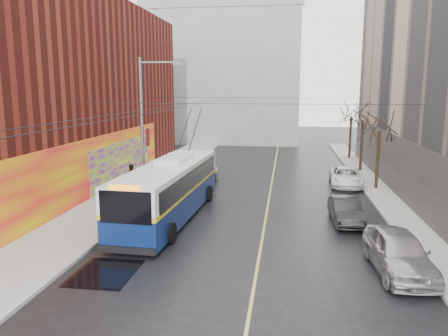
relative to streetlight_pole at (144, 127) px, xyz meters
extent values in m
plane|color=black|center=(6.14, -10.00, -4.85)|extent=(140.00, 140.00, 0.00)
cube|color=gray|center=(-1.86, 2.00, -4.77)|extent=(4.00, 60.00, 0.15)
cube|color=gray|center=(15.14, 2.00, -4.77)|extent=(2.00, 60.00, 0.15)
cube|color=#BFB74C|center=(7.64, 4.00, -4.84)|extent=(0.12, 50.00, 0.01)
cube|color=#5A1812|center=(-9.86, 4.00, 2.15)|extent=(12.00, 36.00, 14.00)
cube|color=yellow|center=(-3.82, 0.00, -2.85)|extent=(0.08, 28.00, 4.00)
cube|color=#8405A3|center=(-3.78, 6.00, -3.25)|extent=(0.06, 12.00, 3.20)
cube|color=#4C4742|center=(16.11, 4.00, -2.85)|extent=(0.06, 36.00, 4.00)
cube|color=gray|center=(0.14, 35.00, 4.15)|extent=(20.00, 12.00, 18.00)
cube|color=gray|center=(0.14, 29.10, 12.65)|extent=(20.50, 0.40, 1.00)
cylinder|color=slate|center=(-0.16, 0.00, -0.35)|extent=(0.20, 0.20, 9.00)
cube|color=#550C11|center=(0.19, 0.00, -0.65)|extent=(0.04, 0.60, 1.10)
cylinder|color=slate|center=(1.04, 0.00, 3.85)|extent=(2.40, 0.10, 0.10)
cube|color=slate|center=(2.14, 0.00, 3.75)|extent=(0.50, 0.22, 0.12)
cylinder|color=black|center=(2.34, 5.00, 1.35)|extent=(0.02, 60.00, 0.02)
cylinder|color=black|center=(3.34, 5.00, 1.35)|extent=(0.02, 60.00, 0.02)
cylinder|color=black|center=(6.14, -4.00, 1.55)|extent=(18.00, 0.02, 0.02)
cylinder|color=black|center=(6.14, 12.00, 1.55)|extent=(18.00, 0.02, 0.02)
cylinder|color=black|center=(15.14, 6.00, -2.75)|extent=(0.24, 0.24, 4.20)
cylinder|color=black|center=(15.14, 13.00, -2.61)|extent=(0.24, 0.24, 4.48)
cylinder|color=black|center=(15.14, 20.00, -2.66)|extent=(0.24, 0.24, 4.37)
cube|color=black|center=(1.73, -10.56, -4.84)|extent=(2.37, 2.96, 0.01)
ellipsoid|color=slate|center=(2.73, -1.20, 2.20)|extent=(0.44, 0.20, 0.12)
ellipsoid|color=slate|center=(4.02, 0.71, 3.44)|extent=(0.44, 0.20, 0.12)
ellipsoid|color=slate|center=(3.63, 2.16, 2.54)|extent=(0.44, 0.20, 0.12)
cube|color=#0A1B4B|center=(2.31, -2.87, -3.89)|extent=(3.15, 12.22, 1.52)
cube|color=silver|center=(2.31, -2.87, -2.47)|extent=(3.15, 12.22, 1.31)
cube|color=gold|center=(2.31, -2.87, -3.13)|extent=(3.19, 12.26, 0.22)
cube|color=black|center=(2.05, -8.94, -2.62)|extent=(2.32, 0.14, 1.41)
cube|color=black|center=(2.57, 3.19, -2.62)|extent=(2.32, 0.14, 1.21)
cube|color=black|center=(0.98, -2.82, -2.57)|extent=(0.52, 11.10, 1.01)
cube|color=black|center=(3.64, -2.93, -2.57)|extent=(0.52, 11.10, 1.01)
cube|color=silver|center=(2.35, -1.86, -1.67)|extent=(1.54, 3.09, 0.30)
cube|color=black|center=(2.04, -8.98, -4.49)|extent=(2.63, 0.23, 0.30)
cylinder|color=black|center=(0.82, -6.85, -4.34)|extent=(0.35, 1.02, 1.01)
cylinder|color=black|center=(3.45, -6.97, -4.34)|extent=(0.35, 1.02, 1.01)
cylinder|color=black|center=(1.17, 1.22, -4.34)|extent=(0.35, 1.02, 1.01)
cylinder|color=black|center=(3.79, 1.11, -4.34)|extent=(0.35, 1.02, 1.01)
cylinder|color=black|center=(2.15, 1.68, -0.20)|extent=(0.21, 3.51, 2.48)
cylinder|color=black|center=(2.86, 1.65, -0.20)|extent=(0.21, 3.51, 2.48)
imported|color=#AAA9AE|center=(13.14, -8.86, -4.01)|extent=(2.33, 5.04, 1.67)
imported|color=black|center=(11.94, -2.47, -4.17)|extent=(1.62, 4.15, 1.35)
imported|color=white|center=(13.14, 6.99, -4.16)|extent=(2.51, 5.04, 1.37)
imported|color=#ACACB1|center=(2.39, 6.22, -4.08)|extent=(2.02, 4.60, 1.54)
imported|color=black|center=(-1.54, -0.36, -3.93)|extent=(0.39, 0.57, 1.54)
imported|color=black|center=(-1.96, 2.84, -3.78)|extent=(1.03, 1.11, 1.83)
camera|label=1|loc=(8.68, -25.87, 2.27)|focal=35.00mm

